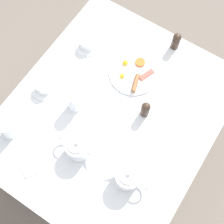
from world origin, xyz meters
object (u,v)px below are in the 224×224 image
Objects in this scene: salt_grinder at (176,41)px; napkin_folded at (29,162)px; breakfast_plate at (133,73)px; fork_by_plate at (164,135)px; teapot_near at (128,177)px; teapot_far at (78,147)px; water_glass_tall at (74,101)px; knife_by_plate at (213,76)px; water_glass_short at (6,130)px; pepper_grinder at (145,109)px; teacup_with_saucer_right at (87,43)px; teacup_with_saucer_left at (44,87)px.

napkin_folded is (0.27, 0.96, -0.05)m from salt_grinder.
breakfast_plate is at bearing -103.96° from napkin_folded.
teapot_near is at bearing 82.58° from fork_by_plate.
teapot_far is 0.25m from napkin_folded.
breakfast_plate is 2.00× the size of water_glass_tall.
fork_by_plate and knife_by_plate have the same top height.
water_glass_short is at bearing 32.18° from fork_by_plate.
teapot_far is 1.94× the size of pepper_grinder.
breakfast_plate is at bearing -115.35° from water_glass_tall.
pepper_grinder is 0.70× the size of knife_by_plate.
water_glass_short reaches higher than napkin_folded.
napkin_folded is (0.44, 0.19, -0.05)m from teapot_near.
teacup_with_saucer_right is 1.05× the size of water_glass_tall.
water_glass_tall is at bearing -21.31° from teapot_near.
teacup_with_saucer_right is at bearing -96.63° from teacup_with_saucer_left.
napkin_folded is 1.00× the size of knife_by_plate.
knife_by_plate is (-0.67, -0.21, -0.02)m from teacup_with_saucer_right.
teapot_near is 0.73m from knife_by_plate.
teacup_with_saucer_right is 1.27× the size of pepper_grinder.
breakfast_plate is 0.29m from salt_grinder.
teapot_far is (0.00, 0.51, 0.05)m from breakfast_plate.
teapot_near is at bearing -156.44° from napkin_folded.
teacup_with_saucer_right is at bearing -20.34° from pepper_grinder.
teacup_with_saucer_right is at bearing 114.96° from teapot_far.
knife_by_plate is at bearing -162.52° from teacup_with_saucer_right.
salt_grinder is at bearing -110.68° from breakfast_plate.
water_glass_tall is at bearing 124.27° from teapot_far.
teapot_near is at bearing 138.86° from teacup_with_saucer_right.
napkin_folded is at bearing 59.53° from knife_by_plate.
teapot_near is 1.38× the size of fork_by_plate.
teacup_with_saucer_right reaches higher than napkin_folded.
water_glass_short is at bearing 42.00° from pepper_grinder.
teapot_near is (-0.27, 0.50, 0.05)m from breakfast_plate.
teapot_near is 1.52× the size of teacup_with_saucer_right.
water_glass_short reaches higher than pepper_grinder.
teapot_near is 0.77m from teacup_with_saucer_right.
teapot_far is 1.94× the size of salt_grinder.
teacup_with_saucer_left is (0.34, -0.17, -0.03)m from teapot_far.
pepper_grinder is (-0.32, -0.16, -0.01)m from water_glass_tall.
salt_grinder is at bearing -126.65° from teacup_with_saucer_left.
teapot_near and water_glass_tall have the same top height.
water_glass_short reaches higher than salt_grinder.
salt_grinder is at bearing -77.07° from teapot_near.
water_glass_tall is at bearing -122.27° from water_glass_short.
napkin_folded is at bearing 44.68° from fork_by_plate.
teapot_far reaches higher than pepper_grinder.
teacup_with_saucer_right is 0.66m from fork_by_plate.
pepper_grinder is at bearing 62.98° from knife_by_plate.
fork_by_plate is (-0.66, -0.12, -0.02)m from teacup_with_saucer_left.
teacup_with_saucer_left is 0.29m from water_glass_short.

